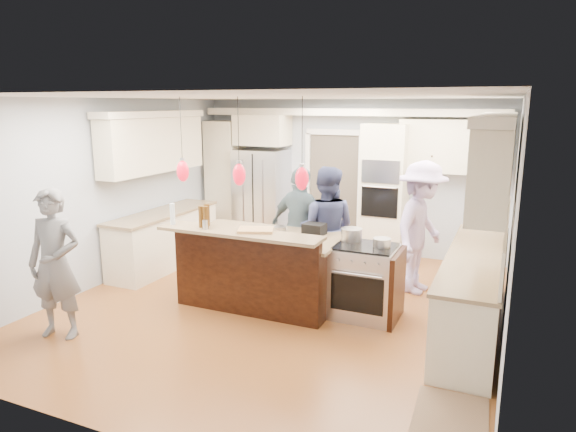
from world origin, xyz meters
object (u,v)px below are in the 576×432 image
object	(u,v)px
island_range	(367,282)
person_far_left	(326,229)
kitchen_island	(263,267)
refrigerator	(262,198)
person_bar_end	(55,264)

from	to	relation	value
island_range	person_far_left	distance (m)	1.15
person_far_left	kitchen_island	bearing A→B (deg)	42.91
refrigerator	island_range	size ratio (longest dim) A/B	1.96
refrigerator	person_bar_end	size ratio (longest dim) A/B	1.05
person_bar_end	person_far_left	xyz separation A→B (m)	(2.27, 2.65, 0.03)
refrigerator	person_bar_end	world-z (taller)	refrigerator
person_bar_end	kitchen_island	bearing A→B (deg)	34.95
refrigerator	person_far_left	world-z (taller)	refrigerator
island_range	person_bar_end	xyz separation A→B (m)	(-3.07, -1.95, 0.40)
island_range	person_far_left	xyz separation A→B (m)	(-0.80, 0.70, 0.43)
refrigerator	person_bar_end	xyz separation A→B (m)	(-0.36, -4.44, -0.04)
refrigerator	island_range	bearing A→B (deg)	-42.59
kitchen_island	person_far_left	bearing A→B (deg)	52.08
kitchen_island	person_bar_end	xyz separation A→B (m)	(-1.66, -1.87, 0.38)
person_bar_end	refrigerator	bearing A→B (deg)	71.92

